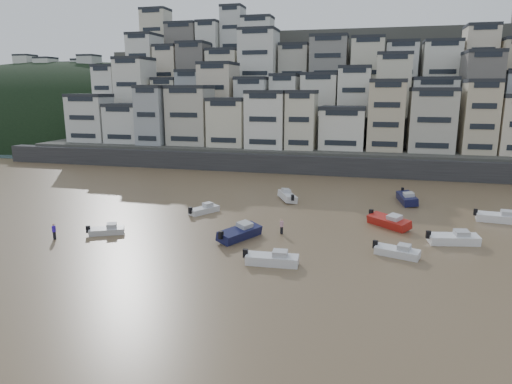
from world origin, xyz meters
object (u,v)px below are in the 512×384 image
(boat_j, at_px, (107,230))
(person_blue, at_px, (54,231))
(boat_c, at_px, (240,232))
(boat_e, at_px, (389,220))
(boat_f, at_px, (204,208))
(boat_b, at_px, (397,250))
(boat_h, at_px, (287,195))
(boat_a, at_px, (272,257))
(boat_g, at_px, (500,216))
(person_pink, at_px, (282,226))
(boat_i, at_px, (407,197))
(boat_d, at_px, (454,237))

(boat_j, relative_size, person_blue, 2.35)
(boat_j, bearing_deg, boat_c, -17.48)
(boat_e, height_order, boat_f, boat_e)
(boat_b, relative_size, boat_h, 0.82)
(boat_a, bearing_deg, boat_j, 164.82)
(boat_a, distance_m, boat_j, 20.16)
(boat_e, bearing_deg, boat_c, -109.67)
(boat_e, relative_size, person_blue, 3.34)
(boat_a, distance_m, person_blue, 24.30)
(boat_f, distance_m, boat_j, 13.28)
(boat_c, height_order, boat_h, boat_c)
(boat_j, bearing_deg, boat_g, -5.70)
(boat_a, relative_size, boat_b, 1.16)
(boat_c, relative_size, boat_e, 1.04)
(boat_h, relative_size, person_blue, 3.23)
(person_blue, bearing_deg, boat_e, 21.18)
(person_pink, bearing_deg, boat_f, 152.33)
(boat_b, distance_m, boat_e, 9.88)
(boat_g, bearing_deg, boat_f, -165.87)
(boat_a, distance_m, boat_f, 19.66)
(boat_g, height_order, boat_j, boat_g)
(boat_i, xyz_separation_m, boat_j, (-33.26, -23.52, -0.32))
(boat_f, distance_m, person_pink, 12.95)
(boat_g, bearing_deg, person_pink, -149.75)
(boat_a, relative_size, boat_i, 0.83)
(boat_d, relative_size, boat_i, 0.86)
(boat_b, xyz_separation_m, boat_h, (-14.43, 19.96, 0.14))
(boat_b, bearing_deg, person_pink, 178.97)
(boat_b, relative_size, boat_f, 0.99)
(boat_c, distance_m, boat_h, 18.69)
(boat_b, bearing_deg, boat_h, 143.93)
(boat_c, bearing_deg, boat_d, -54.13)
(boat_d, xyz_separation_m, boat_g, (6.74, 10.00, 0.03))
(boat_c, relative_size, boat_h, 1.07)
(boat_a, xyz_separation_m, boat_d, (17.09, 10.26, 0.03))
(person_blue, bearing_deg, boat_d, 12.17)
(boat_b, relative_size, boat_i, 0.71)
(boat_i, height_order, person_pink, boat_i)
(boat_e, relative_size, boat_i, 0.90)
(boat_g, distance_m, boat_i, 12.70)
(boat_f, relative_size, boat_j, 1.13)
(boat_f, height_order, person_pink, person_pink)
(boat_c, distance_m, person_blue, 19.94)
(boat_b, bearing_deg, person_blue, -156.02)
(boat_a, distance_m, person_pink, 9.29)
(boat_a, height_order, boat_d, boat_d)
(boat_c, distance_m, boat_f, 11.58)
(boat_h, bearing_deg, boat_c, 148.69)
(boat_b, height_order, boat_h, boat_h)
(boat_b, bearing_deg, boat_d, 59.85)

